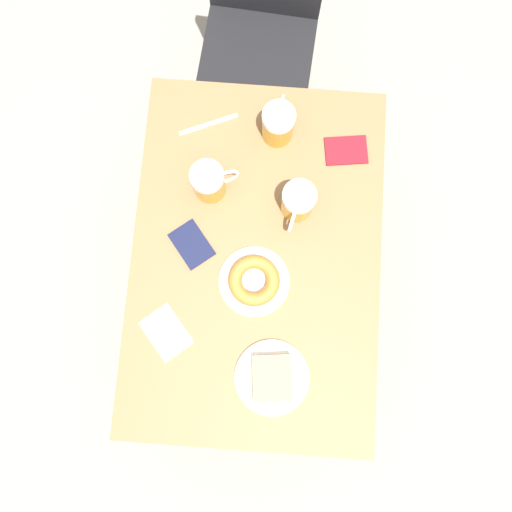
{
  "coord_description": "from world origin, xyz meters",
  "views": [
    {
      "loc": [
        0.02,
        -0.23,
        2.12
      ],
      "look_at": [
        0.0,
        0.0,
        0.72
      ],
      "focal_mm": 35.0,
      "sensor_mm": 36.0,
      "label": 1
    }
  ],
  "objects_px": {
    "plate_with_cake": "(272,378)",
    "beer_mug_right": "(210,182)",
    "chair": "(261,19)",
    "napkin_folded": "(166,332)",
    "beer_mug_left": "(278,124)",
    "passport_near_edge": "(346,150)",
    "fork": "(209,124)",
    "beer_mug_center": "(298,202)",
    "passport_far_edge": "(192,244)",
    "plate_with_donut": "(255,281)"
  },
  "relations": [
    {
      "from": "beer_mug_center",
      "to": "passport_far_edge",
      "type": "relative_size",
      "value": 0.9
    },
    {
      "from": "chair",
      "to": "passport_far_edge",
      "type": "height_order",
      "value": "chair"
    },
    {
      "from": "plate_with_cake",
      "to": "passport_near_edge",
      "type": "distance_m",
      "value": 0.7
    },
    {
      "from": "fork",
      "to": "passport_near_edge",
      "type": "bearing_deg",
      "value": -7.15
    },
    {
      "from": "plate_with_donut",
      "to": "beer_mug_right",
      "type": "bearing_deg",
      "value": 119.07
    },
    {
      "from": "chair",
      "to": "beer_mug_left",
      "type": "height_order",
      "value": "chair"
    },
    {
      "from": "passport_far_edge",
      "to": "passport_near_edge",
      "type": "bearing_deg",
      "value": 36.34
    },
    {
      "from": "fork",
      "to": "passport_far_edge",
      "type": "distance_m",
      "value": 0.37
    },
    {
      "from": "chair",
      "to": "beer_mug_center",
      "type": "distance_m",
      "value": 0.77
    },
    {
      "from": "beer_mug_right",
      "to": "passport_near_edge",
      "type": "relative_size",
      "value": 0.98
    },
    {
      "from": "beer_mug_center",
      "to": "passport_far_edge",
      "type": "height_order",
      "value": "beer_mug_center"
    },
    {
      "from": "beer_mug_left",
      "to": "napkin_folded",
      "type": "bearing_deg",
      "value": -113.73
    },
    {
      "from": "plate_with_donut",
      "to": "napkin_folded",
      "type": "relative_size",
      "value": 1.21
    },
    {
      "from": "chair",
      "to": "plate_with_cake",
      "type": "height_order",
      "value": "chair"
    },
    {
      "from": "plate_with_cake",
      "to": "napkin_folded",
      "type": "relative_size",
      "value": 1.24
    },
    {
      "from": "beer_mug_left",
      "to": "beer_mug_center",
      "type": "bearing_deg",
      "value": -73.06
    },
    {
      "from": "beer_mug_left",
      "to": "napkin_folded",
      "type": "relative_size",
      "value": 0.83
    },
    {
      "from": "chair",
      "to": "napkin_folded",
      "type": "xyz_separation_m",
      "value": [
        -0.19,
        -1.1,
        0.17
      ]
    },
    {
      "from": "passport_near_edge",
      "to": "fork",
      "type": "bearing_deg",
      "value": 172.85
    },
    {
      "from": "plate_with_cake",
      "to": "fork",
      "type": "relative_size",
      "value": 1.18
    },
    {
      "from": "beer_mug_right",
      "to": "fork",
      "type": "xyz_separation_m",
      "value": [
        -0.03,
        0.2,
        -0.06
      ]
    },
    {
      "from": "napkin_folded",
      "to": "passport_far_edge",
      "type": "distance_m",
      "value": 0.26
    },
    {
      "from": "chair",
      "to": "passport_near_edge",
      "type": "height_order",
      "value": "chair"
    },
    {
      "from": "plate_with_donut",
      "to": "passport_far_edge",
      "type": "height_order",
      "value": "plate_with_donut"
    },
    {
      "from": "beer_mug_center",
      "to": "passport_near_edge",
      "type": "height_order",
      "value": "beer_mug_center"
    },
    {
      "from": "plate_with_cake",
      "to": "beer_mug_right",
      "type": "xyz_separation_m",
      "value": [
        -0.22,
        0.53,
        0.05
      ]
    },
    {
      "from": "napkin_folded",
      "to": "fork",
      "type": "height_order",
      "value": "same"
    },
    {
      "from": "beer_mug_right",
      "to": "passport_far_edge",
      "type": "xyz_separation_m",
      "value": [
        -0.04,
        -0.17,
        -0.06
      ]
    },
    {
      "from": "plate_with_donut",
      "to": "napkin_folded",
      "type": "bearing_deg",
      "value": -145.79
    },
    {
      "from": "plate_with_cake",
      "to": "passport_far_edge",
      "type": "xyz_separation_m",
      "value": [
        -0.26,
        0.36,
        -0.01
      ]
    },
    {
      "from": "beer_mug_left",
      "to": "fork",
      "type": "relative_size",
      "value": 0.79
    },
    {
      "from": "beer_mug_center",
      "to": "fork",
      "type": "distance_m",
      "value": 0.37
    },
    {
      "from": "plate_with_cake",
      "to": "beer_mug_left",
      "type": "height_order",
      "value": "beer_mug_left"
    },
    {
      "from": "plate_with_cake",
      "to": "napkin_folded",
      "type": "bearing_deg",
      "value": 161.72
    },
    {
      "from": "beer_mug_right",
      "to": "plate_with_cake",
      "type": "bearing_deg",
      "value": -67.87
    },
    {
      "from": "beer_mug_left",
      "to": "passport_far_edge",
      "type": "bearing_deg",
      "value": -121.83
    },
    {
      "from": "napkin_folded",
      "to": "passport_near_edge",
      "type": "bearing_deg",
      "value": 50.12
    },
    {
      "from": "plate_with_donut",
      "to": "beer_mug_right",
      "type": "xyz_separation_m",
      "value": [
        -0.15,
        0.27,
        0.04
      ]
    },
    {
      "from": "napkin_folded",
      "to": "chair",
      "type": "bearing_deg",
      "value": 80.26
    },
    {
      "from": "beer_mug_left",
      "to": "beer_mug_right",
      "type": "height_order",
      "value": "same"
    },
    {
      "from": "beer_mug_left",
      "to": "passport_near_edge",
      "type": "relative_size",
      "value": 1.02
    },
    {
      "from": "napkin_folded",
      "to": "fork",
      "type": "bearing_deg",
      "value": 84.28
    },
    {
      "from": "plate_with_cake",
      "to": "chair",
      "type": "bearing_deg",
      "value": 95.47
    },
    {
      "from": "passport_far_edge",
      "to": "plate_with_cake",
      "type": "bearing_deg",
      "value": -54.22
    },
    {
      "from": "chair",
      "to": "beer_mug_right",
      "type": "height_order",
      "value": "chair"
    },
    {
      "from": "beer_mug_left",
      "to": "beer_mug_center",
      "type": "height_order",
      "value": "same"
    },
    {
      "from": "plate_with_cake",
      "to": "passport_far_edge",
      "type": "relative_size",
      "value": 1.35
    },
    {
      "from": "chair",
      "to": "beer_mug_left",
      "type": "xyz_separation_m",
      "value": [
        0.08,
        -0.49,
        0.23
      ]
    },
    {
      "from": "plate_with_donut",
      "to": "passport_far_edge",
      "type": "xyz_separation_m",
      "value": [
        -0.19,
        0.09,
        -0.02
      ]
    },
    {
      "from": "plate_with_cake",
      "to": "beer_mug_center",
      "type": "height_order",
      "value": "beer_mug_center"
    }
  ]
}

